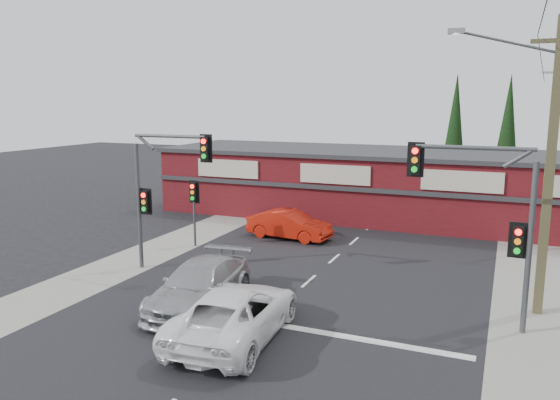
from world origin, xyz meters
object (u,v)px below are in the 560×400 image
at_px(utility_pole, 546,159).
at_px(white_suv, 235,313).
at_px(red_sedan, 289,225).
at_px(shop_building, 368,182).
at_px(silver_suv, 200,285).

bearing_deg(utility_pole, white_suv, -145.88).
bearing_deg(red_sedan, shop_building, -10.93).
bearing_deg(silver_suv, white_suv, -42.39).
relative_size(red_sedan, shop_building, 0.17).
distance_m(silver_suv, shop_building, 18.18).
distance_m(red_sedan, shop_building, 8.10).
xyz_separation_m(silver_suv, utility_pole, (11.01, 4.06, 4.58)).
bearing_deg(shop_building, utility_pole, -56.24).
bearing_deg(shop_building, silver_suv, -95.22).
bearing_deg(red_sedan, utility_pole, -111.95).
distance_m(white_suv, red_sedan, 12.63).
height_order(red_sedan, utility_pole, utility_pole).
bearing_deg(shop_building, white_suv, -87.97).
xyz_separation_m(red_sedan, utility_pole, (11.76, -6.38, 4.64)).
bearing_deg(silver_suv, shop_building, 79.77).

